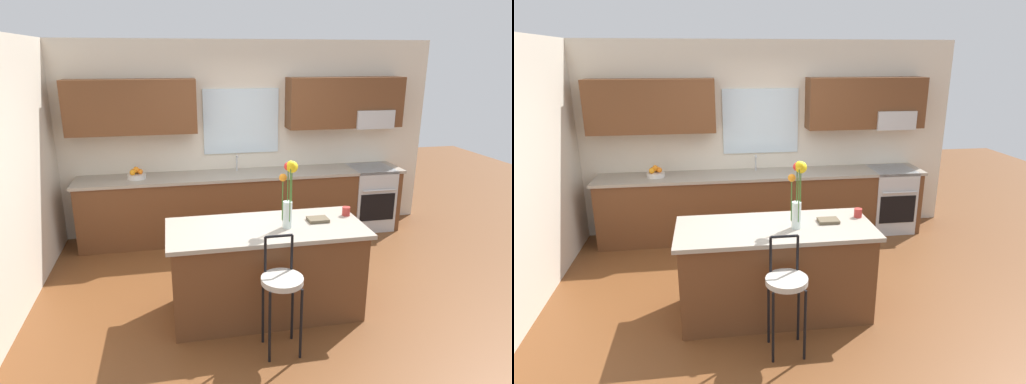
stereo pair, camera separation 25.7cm
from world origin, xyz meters
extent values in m
plane|color=brown|center=(0.00, 0.00, 0.00)|extent=(14.00, 14.00, 0.00)
cube|color=beige|center=(-2.56, 0.30, 1.35)|extent=(0.12, 4.60, 2.70)
cube|color=beige|center=(0.00, 2.06, 1.35)|extent=(5.60, 0.12, 2.70)
cube|color=brown|center=(-1.47, 1.83, 1.85)|extent=(1.67, 0.34, 0.70)
cube|color=brown|center=(1.47, 1.83, 1.85)|extent=(1.67, 0.34, 0.70)
cube|color=silver|center=(0.00, 1.99, 1.60)|extent=(1.07, 0.03, 0.90)
cube|color=#B7BABC|center=(1.87, 1.80, 1.62)|extent=(0.56, 0.36, 0.26)
cube|color=brown|center=(0.00, 1.70, 0.44)|extent=(4.50, 0.60, 0.88)
cube|color=#9E9384|center=(0.00, 1.70, 0.90)|extent=(4.56, 0.64, 0.04)
cube|color=#B7BABC|center=(-0.09, 1.70, 0.85)|extent=(0.54, 0.38, 0.11)
cylinder|color=#B7BABC|center=(-0.09, 1.86, 1.03)|extent=(0.02, 0.02, 0.22)
cylinder|color=#B7BABC|center=(-0.09, 1.80, 1.14)|extent=(0.02, 0.12, 0.02)
cube|color=#B7BABC|center=(1.87, 1.68, 0.46)|extent=(0.60, 0.60, 0.92)
cube|color=black|center=(1.87, 1.38, 0.40)|extent=(0.52, 0.02, 0.40)
cylinder|color=#B7BABC|center=(1.87, 1.35, 0.66)|extent=(0.50, 0.02, 0.02)
cube|color=brown|center=(-0.14, -0.31, 0.44)|extent=(1.82, 0.76, 0.88)
cube|color=#9E9384|center=(-0.14, -0.31, 0.90)|extent=(1.90, 0.84, 0.04)
cylinder|color=black|center=(-0.28, -1.08, 0.33)|extent=(0.02, 0.02, 0.66)
cylinder|color=black|center=(-0.01, -1.08, 0.33)|extent=(0.02, 0.02, 0.66)
cylinder|color=black|center=(-0.28, -0.81, 0.33)|extent=(0.02, 0.02, 0.66)
cylinder|color=black|center=(-0.01, -0.81, 0.33)|extent=(0.02, 0.02, 0.66)
cylinder|color=#B2ADA3|center=(-0.14, -0.95, 0.69)|extent=(0.36, 0.36, 0.05)
cylinder|color=black|center=(-0.26, -0.81, 0.87)|extent=(0.02, 0.02, 0.32)
cylinder|color=black|center=(-0.02, -0.81, 0.87)|extent=(0.02, 0.02, 0.32)
cylinder|color=black|center=(-0.14, -0.81, 1.03)|extent=(0.23, 0.02, 0.02)
cylinder|color=silver|center=(0.05, -0.37, 1.05)|extent=(0.09, 0.09, 0.26)
cylinder|color=#3D722D|center=(0.08, -0.37, 1.26)|extent=(0.01, 0.01, 0.52)
sphere|color=yellow|center=(0.08, -0.37, 1.51)|extent=(0.11, 0.11, 0.11)
cylinder|color=#3D722D|center=(0.05, -0.35, 1.26)|extent=(0.01, 0.01, 0.52)
sphere|color=red|center=(0.05, -0.35, 1.52)|extent=(0.08, 0.08, 0.08)
cylinder|color=#3D722D|center=(0.00, -0.37, 1.21)|extent=(0.01, 0.01, 0.42)
sphere|color=orange|center=(0.00, -0.37, 1.42)|extent=(0.07, 0.07, 0.07)
cylinder|color=#3D722D|center=(0.06, -0.42, 1.27)|extent=(0.01, 0.01, 0.55)
sphere|color=yellow|center=(0.06, -0.42, 1.55)|extent=(0.07, 0.07, 0.07)
cylinder|color=#A52D28|center=(0.73, -0.17, 0.97)|extent=(0.08, 0.08, 0.09)
cube|color=brown|center=(0.39, -0.27, 0.94)|extent=(0.20, 0.15, 0.03)
cylinder|color=silver|center=(-1.47, 1.70, 0.95)|extent=(0.24, 0.24, 0.06)
sphere|color=orange|center=(-1.41, 1.70, 1.01)|extent=(0.07, 0.07, 0.07)
sphere|color=orange|center=(-1.45, 1.75, 1.01)|extent=(0.07, 0.07, 0.07)
sphere|color=orange|center=(-1.51, 1.73, 1.01)|extent=(0.07, 0.07, 0.07)
sphere|color=orange|center=(-1.51, 1.67, 1.01)|extent=(0.08, 0.08, 0.08)
sphere|color=orange|center=(-1.47, 1.70, 1.04)|extent=(0.08, 0.08, 0.08)
camera|label=1|loc=(-0.99, -4.13, 2.49)|focal=30.80mm
camera|label=2|loc=(-0.74, -4.17, 2.49)|focal=30.80mm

